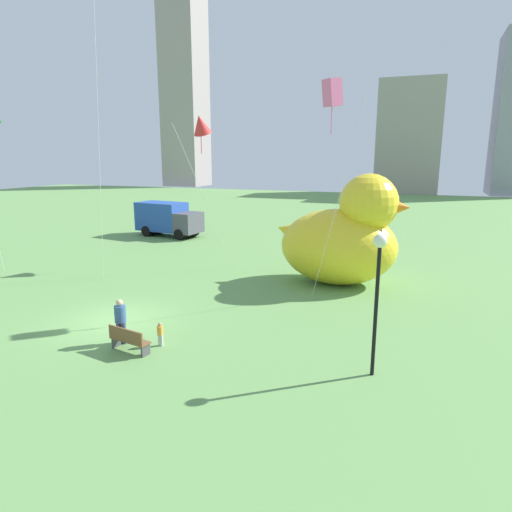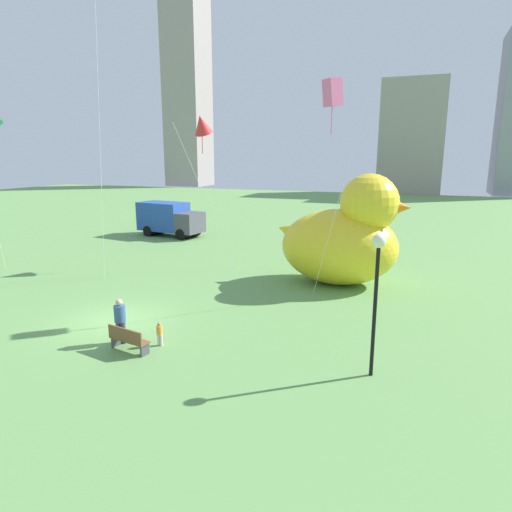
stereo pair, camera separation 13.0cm
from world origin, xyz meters
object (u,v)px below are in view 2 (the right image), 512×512
box_truck (169,219)px  kite_pink (333,94)px  park_bench (128,339)px  person_child (160,333)px  person_adult (120,319)px  kite_red (202,125)px  giant_inflatable_duck (344,238)px  lamppost (377,274)px

box_truck → kite_pink: bearing=-38.4°
park_bench → person_child: 1.13m
person_child → box_truck: 23.02m
person_adult → kite_red: 14.68m
person_adult → kite_pink: 12.43m
person_child → box_truck: (-11.88, 19.69, 0.95)m
kite_pink → park_bench: bearing=-125.7°
person_child → box_truck: size_ratio=0.15×
park_bench → giant_inflatable_duck: size_ratio=0.23×
park_bench → person_adult: person_adult is taller
lamppost → kite_red: kite_red is taller
kite_red → person_child: bearing=-69.8°
person_adult → box_truck: bearing=117.5°
park_bench → box_truck: (-11.13, 20.53, 0.97)m
box_truck → kite_red: size_ratio=0.64×
box_truck → kite_pink: 22.45m
box_truck → kite_red: kite_red is taller
lamppost → person_adult: bearing=-174.8°
park_bench → kite_pink: (5.36, 7.47, 8.80)m
person_child → kite_red: kite_red is taller
park_bench → kite_red: kite_red is taller
person_adult → kite_pink: (6.07, 6.93, 8.34)m
park_bench → kite_pink: kite_pink is taller
giant_inflatable_duck → lamppost: (2.77, -9.93, 0.79)m
kite_red → park_bench: bearing=-74.1°
lamppost → kite_pink: 9.02m
person_child → box_truck: bearing=121.1°
person_adult → giant_inflatable_duck: 12.46m
person_child → park_bench: bearing=-131.8°
giant_inflatable_duck → lamppost: size_ratio=1.57×
kite_red → person_adult: bearing=-76.5°
kite_red → lamppost: bearing=-44.0°
park_bench → person_adult: (-0.71, 0.54, 0.45)m
box_truck → kite_pink: kite_pink is taller
box_truck → park_bench: bearing=-61.5°
park_bench → lamppost: bearing=9.3°
person_adult → giant_inflatable_duck: bearing=60.3°
giant_inflatable_duck → kite_red: (-9.05, 1.46, 6.05)m
box_truck → person_adult: bearing=-62.5°
park_bench → person_child: size_ratio=1.89×
park_bench → kite_pink: 12.72m
person_child → person_adult: bearing=-168.2°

